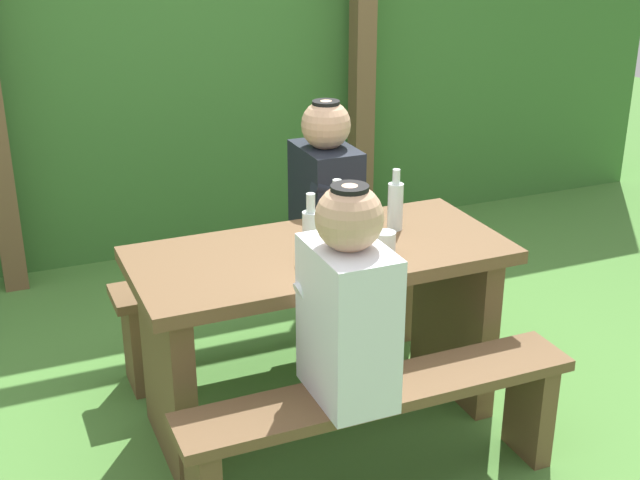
{
  "coord_description": "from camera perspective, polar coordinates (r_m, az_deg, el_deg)",
  "views": [
    {
      "loc": [
        -1.14,
        -2.69,
        1.96
      ],
      "look_at": [
        0.0,
        0.0,
        0.77
      ],
      "focal_mm": 48.02,
      "sensor_mm": 36.0,
      "label": 1
    }
  ],
  "objects": [
    {
      "name": "ground_plane",
      "position": [
        3.52,
        -0.0,
        -11.69
      ],
      "size": [
        12.0,
        12.0,
        0.0
      ],
      "primitive_type": "plane",
      "color": "#4B8037"
    },
    {
      "name": "hedge_backdrop",
      "position": [
        5.16,
        -10.0,
        10.93
      ],
      "size": [
        6.4,
        0.66,
        1.96
      ],
      "primitive_type": "cube",
      "color": "#3A6F2F",
      "rests_on": "ground_plane"
    },
    {
      "name": "pergola_post_right",
      "position": [
        5.05,
        2.82,
        10.88
      ],
      "size": [
        0.12,
        0.12,
        1.95
      ],
      "primitive_type": "cube",
      "color": "brown",
      "rests_on": "ground_plane"
    },
    {
      "name": "picnic_table",
      "position": [
        3.26,
        -0.0,
        -4.39
      ],
      "size": [
        1.4,
        0.64,
        0.73
      ],
      "color": "brown",
      "rests_on": "ground_plane"
    },
    {
      "name": "bench_near",
      "position": [
        2.95,
        4.03,
        -11.73
      ],
      "size": [
        1.4,
        0.24,
        0.44
      ],
      "color": "brown",
      "rests_on": "ground_plane"
    },
    {
      "name": "bench_far",
      "position": [
        3.78,
        -3.09,
        -3.62
      ],
      "size": [
        1.4,
        0.24,
        0.44
      ],
      "color": "brown",
      "rests_on": "ground_plane"
    },
    {
      "name": "person_white_shirt",
      "position": [
        2.67,
        1.86,
        -4.17
      ],
      "size": [
        0.25,
        0.35,
        0.72
      ],
      "color": "silver",
      "rests_on": "bench_near"
    },
    {
      "name": "person_black_coat",
      "position": [
        3.69,
        0.41,
        3.41
      ],
      "size": [
        0.25,
        0.35,
        0.72
      ],
      "color": "black",
      "rests_on": "bench_far"
    },
    {
      "name": "drinking_glass",
      "position": [
        3.14,
        4.36,
        -0.12
      ],
      "size": [
        0.08,
        0.08,
        0.08
      ],
      "primitive_type": "cylinder",
      "color": "silver",
      "rests_on": "picnic_table"
    },
    {
      "name": "bottle_left",
      "position": [
        3.25,
        1.12,
        1.77
      ],
      "size": [
        0.06,
        0.06,
        0.23
      ],
      "color": "silver",
      "rests_on": "picnic_table"
    },
    {
      "name": "bottle_right",
      "position": [
        3.33,
        5.04,
        2.37
      ],
      "size": [
        0.06,
        0.06,
        0.25
      ],
      "color": "silver",
      "rests_on": "picnic_table"
    },
    {
      "name": "bottle_center",
      "position": [
        3.08,
        -0.62,
        0.61
      ],
      "size": [
        0.06,
        0.06,
        0.24
      ],
      "color": "silver",
      "rests_on": "picnic_table"
    },
    {
      "name": "cell_phone",
      "position": [
        3.04,
        0.4,
        -1.53
      ],
      "size": [
        0.09,
        0.15,
        0.01
      ],
      "primitive_type": "cube",
      "rotation": [
        0.0,
        0.0,
        -0.14
      ],
      "color": "silver",
      "rests_on": "picnic_table"
    }
  ]
}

